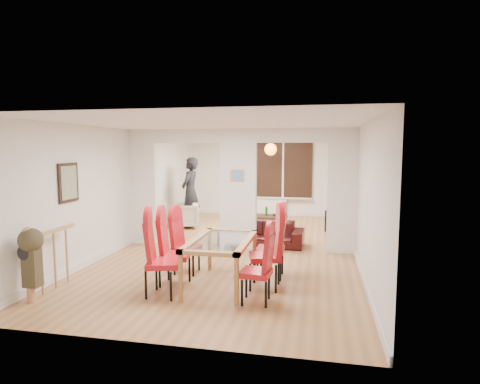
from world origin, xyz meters
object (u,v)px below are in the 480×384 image
(dining_chair_lb, at_px, (175,250))
(dining_chair_rb, at_px, (265,251))
(coffee_table, at_px, (268,220))
(dining_chair_ra, at_px, (256,267))
(sofa, at_px, (262,233))
(dining_chair_rc, at_px, (270,244))
(bowl, at_px, (276,215))
(bottle, at_px, (266,211))
(television, at_px, (329,218))
(dining_chair_lc, at_px, (187,244))
(person, at_px, (190,192))
(armchair, at_px, (185,215))
(dining_table, at_px, (221,263))
(dining_chair_la, at_px, (163,257))

(dining_chair_lb, height_order, dining_chair_rb, dining_chair_rb)
(dining_chair_lb, height_order, coffee_table, dining_chair_lb)
(dining_chair_ra, distance_m, sofa, 3.41)
(dining_chair_rc, relative_size, bowl, 5.67)
(dining_chair_ra, bearing_deg, bottle, 101.95)
(coffee_table, relative_size, bottle, 3.97)
(dining_chair_rb, relative_size, television, 1.21)
(dining_chair_ra, bearing_deg, dining_chair_lc, 147.55)
(person, bearing_deg, armchair, -3.90)
(coffee_table, bearing_deg, dining_chair_ra, -84.39)
(dining_table, relative_size, dining_chair_lc, 1.56)
(dining_chair_la, relative_size, dining_chair_rb, 0.98)
(dining_table, distance_m, armchair, 4.92)
(dining_chair_la, distance_m, sofa, 3.53)
(dining_chair_ra, height_order, bowl, dining_chair_ra)
(dining_chair_ra, height_order, dining_chair_rb, dining_chair_rb)
(dining_table, xyz_separation_m, bottle, (0.01, 5.31, 0.01))
(person, bearing_deg, coffee_table, 108.84)
(dining_chair_lb, bearing_deg, television, 54.89)
(dining_chair_la, relative_size, coffee_table, 1.07)
(dining_chair_rb, height_order, dining_chair_rc, dining_chair_rb)
(sofa, relative_size, armchair, 2.55)
(dining_chair_rc, xyz_separation_m, television, (1.05, 4.44, -0.29))
(person, relative_size, coffee_table, 1.78)
(dining_chair_lb, height_order, bottle, dining_chair_lb)
(dining_chair_lb, relative_size, armchair, 1.52)
(bottle, xyz_separation_m, bowl, (0.27, 0.07, -0.11))
(sofa, relative_size, bowl, 9.34)
(coffee_table, distance_m, bowl, 0.28)
(dining_chair_ra, xyz_separation_m, bowl, (-0.36, 5.95, -0.24))
(person, distance_m, coffee_table, 2.37)
(television, bearing_deg, bowl, 98.37)
(dining_chair_la, distance_m, armchair, 5.20)
(dining_chair_rc, distance_m, television, 4.57)
(person, xyz_separation_m, coffee_table, (2.16, 0.51, -0.84))
(dining_chair_lc, distance_m, sofa, 2.49)
(dining_chair_rb, height_order, sofa, dining_chair_rb)
(dining_chair_rb, relative_size, coffee_table, 1.10)
(television, bearing_deg, dining_chair_ra, -169.90)
(dining_chair_lb, relative_size, dining_chair_ra, 1.08)
(dining_chair_ra, bearing_deg, dining_chair_lb, 166.32)
(dining_chair_la, relative_size, dining_chair_rc, 1.02)
(dining_table, height_order, dining_chair_lc, dining_chair_lc)
(sofa, distance_m, person, 3.11)
(dining_chair_rc, height_order, coffee_table, dining_chair_rc)
(television, relative_size, bowl, 4.89)
(dining_chair_rb, bearing_deg, dining_chair_rc, 73.66)
(dining_chair_lc, bearing_deg, dining_chair_ra, -29.96)
(dining_chair_la, xyz_separation_m, dining_chair_rc, (1.45, 1.17, -0.01))
(dining_chair_lc, height_order, person, person)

